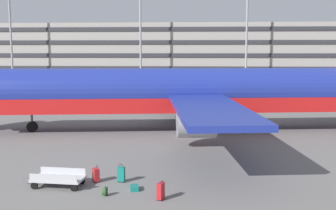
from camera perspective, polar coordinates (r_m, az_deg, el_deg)
The scene contains 12 objects.
ground_plane at distance 33.46m, azimuth 3.27°, elevation -4.33°, with size 600.00×600.00×0.00m, color slate.
terminal_structure at distance 84.92m, azimuth 3.59°, elevation 7.00°, with size 174.39×17.13×12.05m.
airliner at distance 35.45m, azimuth 2.51°, elevation 1.69°, with size 40.07×32.44×11.25m.
light_mast_left at distance 79.06m, azimuth -21.21°, elevation 12.61°, with size 1.80×0.50×25.50m.
light_mast_center_left at distance 72.38m, azimuth -3.86°, elevation 11.16°, with size 1.80×0.50×19.51m.
light_mast_center_right at distance 72.55m, azimuth 10.99°, elevation 13.40°, with size 1.80×0.50×25.31m.
suitcase_scuffed at distance 22.30m, azimuth -10.00°, elevation -9.54°, with size 0.47×0.53×0.88m.
suitcase_navy at distance 22.06m, azimuth -6.52°, elevation -9.52°, with size 0.41×0.30×1.00m.
suitcase_purple at distance 19.47m, azimuth -1.02°, elevation -11.86°, with size 0.37×0.47×0.91m.
suitcase_black at distance 20.91m, azimuth -4.70°, elevation -11.41°, with size 0.51×0.70×0.23m.
backpack_large at distance 20.25m, azimuth -8.78°, elevation -11.80°, with size 0.34×0.38×0.51m.
baggage_cart at distance 21.98m, azimuth -15.04°, elevation -9.85°, with size 3.34×1.51×0.82m.
Camera 1 is at (0.21, -32.74, 6.93)m, focal length 43.79 mm.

